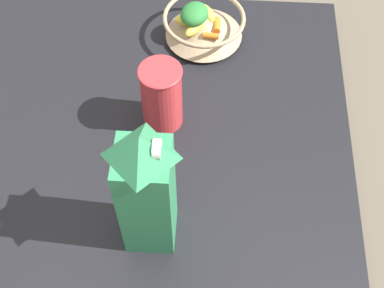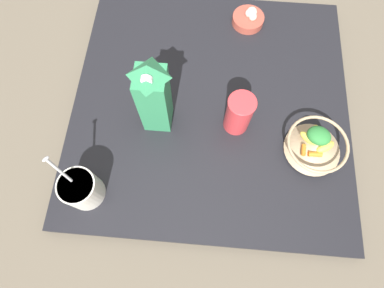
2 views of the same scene
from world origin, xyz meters
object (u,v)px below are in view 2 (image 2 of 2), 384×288
fruit_bowl (316,145)px  milk_carton (154,97)px  yogurt_tub (81,189)px  drinking_cup (239,113)px  garlic_bowl (249,18)px

fruit_bowl → milk_carton: size_ratio=0.62×
yogurt_tub → drinking_cup: (0.45, 0.27, 0.02)m
yogurt_tub → drinking_cup: yogurt_tub is taller
yogurt_tub → garlic_bowl: (0.48, 0.71, -0.04)m
milk_carton → yogurt_tub: bearing=-125.2°
milk_carton → garlic_bowl: size_ratio=2.56×
garlic_bowl → milk_carton: bearing=-123.6°
fruit_bowl → yogurt_tub: bearing=-164.0°
fruit_bowl → milk_carton: 0.52m
milk_carton → yogurt_tub: size_ratio=1.35×
drinking_cup → garlic_bowl: (0.03, 0.44, -0.06)m
drinking_cup → milk_carton: bearing=-179.3°
yogurt_tub → garlic_bowl: 0.86m
milk_carton → yogurt_tub: 0.34m
yogurt_tub → drinking_cup: bearing=31.2°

